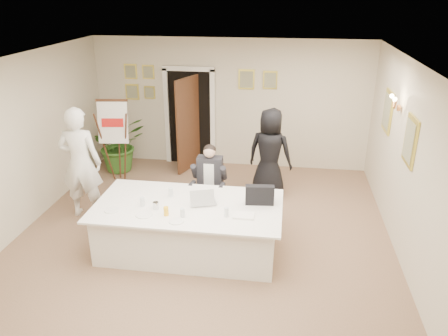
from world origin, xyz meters
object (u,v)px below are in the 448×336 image
potted_palm (119,144)px  oj_glass (166,211)px  laptop (204,194)px  steel_jug (156,206)px  conference_table (189,227)px  laptop_bag (260,195)px  standing_woman (270,153)px  seated_man (210,182)px  standing_man (80,163)px  flip_chart (116,145)px  paper_stack (244,216)px

potted_palm → oj_glass: (1.96, -3.28, 0.23)m
laptop → steel_jug: size_ratio=3.36×
conference_table → laptop_bag: laptop_bag is taller
standing_woman → laptop: (-0.88, -2.03, 0.05)m
seated_man → oj_glass: (-0.37, -1.43, 0.16)m
standing_man → conference_table: bearing=153.1°
oj_glass → flip_chart: bearing=123.4°
laptop_bag → standing_man: bearing=162.6°
flip_chart → standing_man: size_ratio=0.86×
standing_woman → paper_stack: (-0.25, -2.36, -0.07)m
conference_table → flip_chart: flip_chart is taller
seated_man → laptop_bag: size_ratio=3.19×
conference_table → laptop: bearing=24.6°
laptop_bag → paper_stack: size_ratio=1.42×
laptop → steel_jug: 0.72m
standing_man → paper_stack: standing_man is taller
standing_woman → steel_jug: bearing=70.4°
flip_chart → paper_stack: size_ratio=5.72×
paper_stack → steel_jug: 1.29m
oj_glass → steel_jug: oj_glass is taller
standing_man → standing_woman: standing_man is taller
standing_woman → laptop: standing_woman is taller
laptop → seated_man: bearing=77.2°
conference_table → steel_jug: bearing=-155.4°
conference_table → standing_man: size_ratio=1.41×
conference_table → laptop_bag: bearing=9.7°
laptop → laptop_bag: size_ratio=0.87×
potted_palm → paper_stack: size_ratio=4.09×
conference_table → standing_woman: size_ratio=1.61×
flip_chart → paper_stack: bearing=-42.0°
laptop_bag → steel_jug: laptop_bag is taller
flip_chart → oj_glass: 3.27m
seated_man → laptop_bag: (0.91, -0.89, 0.25)m
flip_chart → oj_glass: bearing=-56.6°
steel_jug → laptop_bag: bearing=14.3°
flip_chart → laptop: (2.25, -2.26, 0.13)m
steel_jug → seated_man: bearing=66.0°
laptop_bag → steel_jug: bearing=-171.0°
standing_man → standing_woman: bearing=-162.5°
potted_palm → laptop: size_ratio=3.29×
potted_palm → oj_glass: 3.83m
oj_glass → paper_stack: bearing=6.5°
standing_woman → laptop: bearing=80.3°
standing_woman → laptop: size_ratio=4.67×
conference_table → paper_stack: (0.86, -0.24, 0.40)m
potted_palm → steel_jug: 3.58m
seated_man → steel_jug: size_ratio=12.30×
standing_man → paper_stack: 3.11m
laptop → paper_stack: (0.63, -0.34, -0.12)m
conference_table → laptop: (0.22, 0.10, 0.52)m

